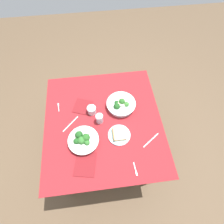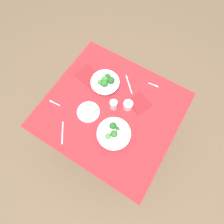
% 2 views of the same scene
% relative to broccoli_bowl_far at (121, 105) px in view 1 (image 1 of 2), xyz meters
% --- Properties ---
extents(ground_plane, '(6.00, 6.00, 0.00)m').
position_rel_broccoli_bowl_far_xyz_m(ground_plane, '(0.14, -0.18, -0.74)').
color(ground_plane, brown).
extents(dining_table, '(1.13, 1.06, 0.70)m').
position_rel_broccoli_bowl_far_xyz_m(dining_table, '(0.14, -0.18, -0.15)').
color(dining_table, maroon).
rests_on(dining_table, ground_plane).
extents(broccoli_bowl_far, '(0.27, 0.27, 0.10)m').
position_rel_broccoli_bowl_far_xyz_m(broccoli_bowl_far, '(0.00, 0.00, 0.00)').
color(broccoli_bowl_far, white).
rests_on(broccoli_bowl_far, dining_table).
extents(broccoli_bowl_near, '(0.26, 0.26, 0.10)m').
position_rel_broccoli_bowl_far_xyz_m(broccoli_bowl_near, '(0.31, -0.36, -0.00)').
color(broccoli_bowl_near, white).
rests_on(broccoli_bowl_near, dining_table).
extents(bread_side_plate, '(0.19, 0.19, 0.04)m').
position_rel_broccoli_bowl_far_xyz_m(bread_side_plate, '(0.29, -0.06, -0.02)').
color(bread_side_plate, '#99C6D1').
rests_on(bread_side_plate, dining_table).
extents(water_glass_center, '(0.06, 0.06, 0.10)m').
position_rel_broccoli_bowl_far_xyz_m(water_glass_center, '(0.13, -0.21, 0.01)').
color(water_glass_center, silver).
rests_on(water_glass_center, dining_table).
extents(water_glass_side, '(0.08, 0.08, 0.08)m').
position_rel_broccoli_bowl_far_xyz_m(water_glass_side, '(0.03, -0.27, 0.00)').
color(water_glass_side, silver).
rests_on(water_glass_side, dining_table).
extents(fork_by_far_bowl, '(0.09, 0.02, 0.00)m').
position_rel_broccoli_bowl_far_xyz_m(fork_by_far_bowl, '(-0.07, -0.59, -0.03)').
color(fork_by_far_bowl, '#B7B7BC').
rests_on(fork_by_far_bowl, dining_table).
extents(fork_by_near_bowl, '(0.11, 0.02, 0.00)m').
position_rel_broccoli_bowl_far_xyz_m(fork_by_near_bowl, '(0.59, 0.03, -0.03)').
color(fork_by_near_bowl, '#B7B7BC').
rests_on(fork_by_near_bowl, dining_table).
extents(table_knife_left, '(0.12, 0.16, 0.00)m').
position_rel_broccoli_bowl_far_xyz_m(table_knife_left, '(0.37, 0.21, -0.04)').
color(table_knife_left, '#B7B7BC').
rests_on(table_knife_left, dining_table).
extents(table_knife_right, '(0.14, 0.14, 0.00)m').
position_rel_broccoli_bowl_far_xyz_m(table_knife_right, '(0.13, -0.47, -0.04)').
color(table_knife_right, '#B7B7BC').
rests_on(table_knife_right, dining_table).
extents(napkin_folded_upper, '(0.22, 0.20, 0.01)m').
position_rel_broccoli_bowl_far_xyz_m(napkin_folded_upper, '(0.50, -0.36, -0.03)').
color(napkin_folded_upper, maroon).
rests_on(napkin_folded_upper, dining_table).
extents(napkin_folded_lower, '(0.21, 0.21, 0.01)m').
position_rel_broccoli_bowl_far_xyz_m(napkin_folded_lower, '(-0.04, -0.36, -0.03)').
color(napkin_folded_lower, maroon).
rests_on(napkin_folded_lower, dining_table).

